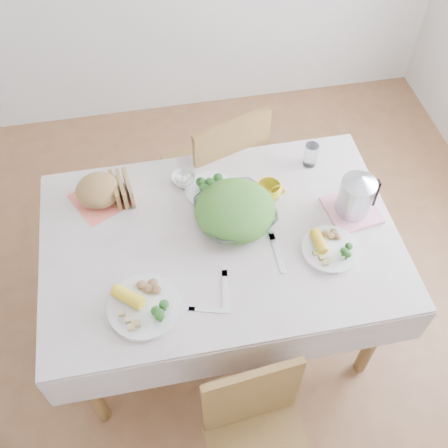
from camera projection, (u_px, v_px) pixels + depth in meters
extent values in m
plane|color=brown|center=(221.00, 320.00, 2.82)|extent=(3.60, 3.60, 0.00)
cube|color=brown|center=(221.00, 284.00, 2.52)|extent=(1.40, 0.90, 0.75)
cube|color=beige|center=(220.00, 238.00, 2.22)|extent=(1.50, 1.00, 0.01)
cube|color=brown|center=(213.00, 169.00, 2.86)|extent=(0.55, 0.55, 0.95)
imported|color=white|center=(235.00, 214.00, 2.24)|extent=(0.40, 0.40, 0.08)
cylinder|color=white|center=(145.00, 307.00, 2.00)|extent=(0.39, 0.39, 0.02)
cylinder|color=white|center=(330.00, 249.00, 2.16)|extent=(0.30, 0.30, 0.02)
cylinder|color=beige|center=(210.00, 190.00, 2.36)|extent=(0.28, 0.28, 0.02)
cube|color=#FA7460|center=(101.00, 199.00, 2.34)|extent=(0.30, 0.30, 0.00)
ellipsoid|color=olive|center=(99.00, 191.00, 2.29)|extent=(0.23, 0.22, 0.12)
imported|color=white|center=(184.00, 179.00, 2.39)|extent=(0.12, 0.12, 0.03)
imported|color=yellow|center=(269.00, 192.00, 2.31)|extent=(0.14, 0.14, 0.09)
cylinder|color=white|center=(311.00, 154.00, 2.42)|extent=(0.07, 0.07, 0.12)
cube|color=pink|center=(351.00, 210.00, 2.29)|extent=(0.24, 0.24, 0.02)
cylinder|color=#B2B5BA|center=(357.00, 193.00, 2.20)|extent=(0.17, 0.17, 0.21)
cube|color=silver|center=(225.00, 291.00, 2.05)|extent=(0.05, 0.19, 0.00)
cube|color=silver|center=(278.00, 253.00, 2.16)|extent=(0.03, 0.20, 0.00)
cube|color=silver|center=(210.00, 310.00, 2.00)|extent=(0.16, 0.06, 0.00)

